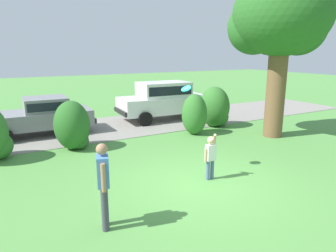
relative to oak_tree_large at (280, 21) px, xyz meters
The scene contains 11 objects.
ground_plane 7.55m from the oak_tree_large, 154.20° to the right, with size 80.00×80.00×0.00m, color #518E42.
driveway_strip 8.43m from the oak_tree_large, 139.71° to the left, with size 28.00×4.40×0.02m, color gray.
oak_tree_large is the anchor object (origin of this frame).
shrub_centre_left 8.77m from the oak_tree_large, 164.44° to the left, with size 1.24×1.40×1.74m.
shrub_centre 4.92m from the oak_tree_large, 148.14° to the left, with size 1.05×1.10×1.71m.
shrub_centre_right 4.57m from the oak_tree_large, 115.02° to the left, with size 1.34×1.46×1.86m.
parked_sedan 10.32m from the oak_tree_large, 150.12° to the left, with size 4.43×2.15×1.56m.
parked_suv 6.49m from the oak_tree_large, 117.01° to the left, with size 4.79×2.29×1.92m.
child_thrower 6.79m from the oak_tree_large, 154.02° to the right, with size 0.46×0.26×1.29m.
frisbee 5.99m from the oak_tree_large, 162.60° to the right, with size 0.27×0.28×0.18m.
adult_onlooker 9.63m from the oak_tree_large, 157.87° to the right, with size 0.31×0.51×1.74m.
Camera 1 is at (-4.46, -6.12, 3.40)m, focal length 32.90 mm.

